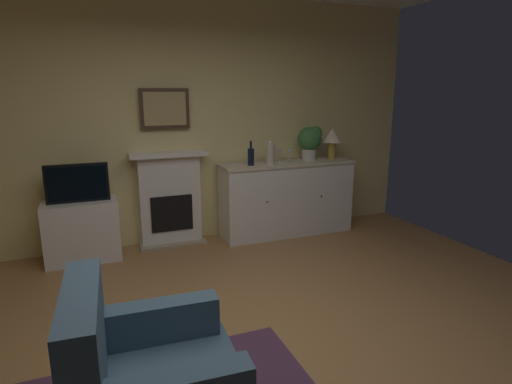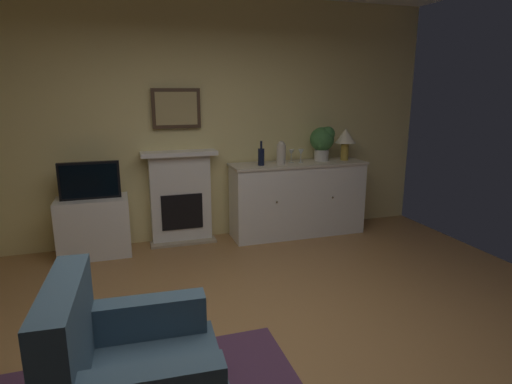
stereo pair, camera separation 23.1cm
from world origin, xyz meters
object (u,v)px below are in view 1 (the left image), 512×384
tv_cabinet (82,231)px  vase_decorative (270,153)px  potted_plant_small (310,140)px  wine_glass_left (280,152)px  tv_set (77,183)px  sideboard_cabinet (287,198)px  framed_picture (165,109)px  fireplace_unit (170,199)px  wine_bottle (251,156)px  wine_glass_center (290,152)px  table_lamp (332,137)px

tv_cabinet → vase_decorative: bearing=-1.7°
potted_plant_small → wine_glass_left: bearing=-178.7°
vase_decorative → tv_cabinet: size_ratio=0.37×
tv_cabinet → tv_set: size_ratio=1.21×
sideboard_cabinet → framed_picture: bearing=171.2°
wine_glass_left → sideboard_cabinet: bearing=-23.1°
sideboard_cabinet → wine_glass_left: (-0.08, 0.04, 0.58)m
sideboard_cabinet → tv_cabinet: sideboard_cabinet is taller
fireplace_unit → potted_plant_small: (1.77, -0.13, 0.63)m
tv_set → wine_bottle: bearing=-1.1°
wine_bottle → tv_cabinet: wine_bottle is taller
tv_cabinet → potted_plant_small: bearing=0.6°
fireplace_unit → wine_bottle: wine_bottle is taller
fireplace_unit → wine_glass_left: size_ratio=6.67×
framed_picture → wine_glass_center: (1.46, -0.23, -0.54)m
framed_picture → potted_plant_small: 1.83m
fireplace_unit → framed_picture: (0.00, 0.05, 1.03)m
wine_glass_left → vase_decorative: 0.19m
tv_set → potted_plant_small: (2.75, 0.05, 0.32)m
sideboard_cabinet → potted_plant_small: potted_plant_small is taller
sideboard_cabinet → wine_glass_center: bearing=-13.5°
fireplace_unit → potted_plant_small: 1.89m
wine_glass_center → wine_bottle: bearing=-175.7°
wine_bottle → wine_glass_left: wine_bottle is taller
wine_glass_left → framed_picture: bearing=172.1°
sideboard_cabinet → tv_cabinet: 2.41m
fireplace_unit → sideboard_cabinet: fireplace_unit is taller
framed_picture → wine_bottle: 1.12m
table_lamp → potted_plant_small: bearing=171.1°
tv_cabinet → potted_plant_small: potted_plant_small is taller
sideboard_cabinet → tv_set: 2.44m
tv_cabinet → table_lamp: bearing=-0.3°
table_lamp → vase_decorative: (-0.88, -0.05, -0.14)m
framed_picture → sideboard_cabinet: 1.83m
fireplace_unit → potted_plant_small: potted_plant_small is taller
framed_picture → wine_bottle: (0.93, -0.27, -0.56)m
framed_picture → table_lamp: 2.11m
potted_plant_small → table_lamp: bearing=-8.9°
table_lamp → tv_cabinet: table_lamp is taller
framed_picture → vase_decorative: 1.32m
wine_glass_left → vase_decorative: (-0.17, -0.09, 0.02)m
framed_picture → vase_decorative: (1.18, -0.27, -0.52)m
fireplace_unit → wine_bottle: (0.93, -0.22, 0.48)m
framed_picture → wine_glass_left: framed_picture is taller
framed_picture → potted_plant_small: framed_picture is taller
tv_cabinet → potted_plant_small: 2.88m
framed_picture → potted_plant_small: (1.77, -0.18, -0.41)m
sideboard_cabinet → wine_bottle: size_ratio=5.84×
fireplace_unit → vase_decorative: size_ratio=3.91×
fireplace_unit → tv_cabinet: fireplace_unit is taller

